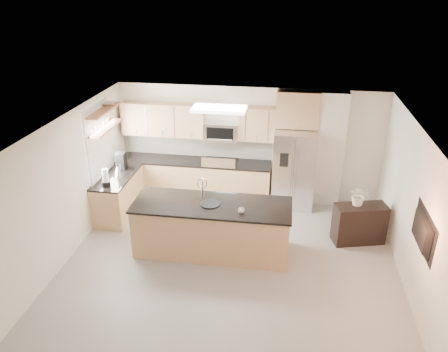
% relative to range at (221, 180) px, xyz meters
% --- Properties ---
extents(floor, '(6.50, 6.50, 0.00)m').
position_rel_range_xyz_m(floor, '(0.60, -2.92, -0.47)').
color(floor, '#9F9D98').
rests_on(floor, ground).
extents(ceiling, '(6.00, 6.50, 0.02)m').
position_rel_range_xyz_m(ceiling, '(0.60, -2.92, 2.13)').
color(ceiling, white).
rests_on(ceiling, wall_back).
extents(wall_back, '(6.00, 0.02, 2.60)m').
position_rel_range_xyz_m(wall_back, '(0.60, 0.33, 0.83)').
color(wall_back, white).
rests_on(wall_back, floor).
extents(wall_left, '(0.02, 6.50, 2.60)m').
position_rel_range_xyz_m(wall_left, '(-2.40, -2.92, 0.83)').
color(wall_left, white).
rests_on(wall_left, floor).
extents(wall_right, '(0.02, 6.50, 2.60)m').
position_rel_range_xyz_m(wall_right, '(3.60, -2.92, 0.83)').
color(wall_right, white).
rests_on(wall_right, floor).
extents(back_counter, '(3.55, 0.66, 1.44)m').
position_rel_range_xyz_m(back_counter, '(-0.63, 0.01, -0.00)').
color(back_counter, tan).
rests_on(back_counter, floor).
extents(left_counter, '(0.66, 1.50, 0.92)m').
position_rel_range_xyz_m(left_counter, '(-2.07, -1.07, -0.01)').
color(left_counter, tan).
rests_on(left_counter, floor).
extents(range, '(0.76, 0.64, 1.14)m').
position_rel_range_xyz_m(range, '(0.00, 0.00, 0.00)').
color(range, black).
rests_on(range, floor).
extents(upper_cabinets, '(3.50, 0.33, 0.75)m').
position_rel_range_xyz_m(upper_cabinets, '(-0.70, 0.16, 1.35)').
color(upper_cabinets, tan).
rests_on(upper_cabinets, wall_back).
extents(microwave, '(0.76, 0.40, 0.40)m').
position_rel_range_xyz_m(microwave, '(0.00, 0.12, 1.16)').
color(microwave, silver).
rests_on(microwave, upper_cabinets).
extents(refrigerator, '(0.92, 0.78, 1.78)m').
position_rel_range_xyz_m(refrigerator, '(1.66, -0.05, 0.42)').
color(refrigerator, silver).
rests_on(refrigerator, floor).
extents(partition_column, '(0.60, 0.30, 2.60)m').
position_rel_range_xyz_m(partition_column, '(2.42, 0.18, 0.83)').
color(partition_column, silver).
rests_on(partition_column, floor).
extents(window, '(0.04, 1.15, 1.65)m').
position_rel_range_xyz_m(window, '(-2.38, -1.07, 1.18)').
color(window, white).
rests_on(window, wall_left).
extents(shelf_lower, '(0.30, 1.20, 0.04)m').
position_rel_range_xyz_m(shelf_lower, '(-2.25, -0.97, 1.48)').
color(shelf_lower, '#905E39').
rests_on(shelf_lower, wall_left).
extents(shelf_upper, '(0.30, 1.20, 0.04)m').
position_rel_range_xyz_m(shelf_upper, '(-2.25, -0.97, 1.85)').
color(shelf_upper, '#905E39').
rests_on(shelf_upper, wall_left).
extents(ceiling_fixture, '(1.00, 0.50, 0.06)m').
position_rel_range_xyz_m(ceiling_fixture, '(0.20, -1.32, 2.09)').
color(ceiling_fixture, white).
rests_on(ceiling_fixture, ceiling).
extents(island, '(2.92, 1.07, 1.43)m').
position_rel_range_xyz_m(island, '(0.20, -2.15, 0.03)').
color(island, tan).
rests_on(island, floor).
extents(credenza, '(1.06, 0.66, 0.79)m').
position_rel_range_xyz_m(credenza, '(2.98, -1.38, -0.08)').
color(credenza, black).
rests_on(credenza, floor).
extents(cup, '(0.12, 0.12, 0.09)m').
position_rel_range_xyz_m(cup, '(0.77, -2.39, 0.58)').
color(cup, silver).
rests_on(cup, island).
extents(platter, '(0.41, 0.41, 0.02)m').
position_rel_range_xyz_m(platter, '(0.17, -2.17, 0.54)').
color(platter, black).
rests_on(platter, island).
extents(blender, '(0.17, 0.17, 0.38)m').
position_rel_range_xyz_m(blender, '(-2.07, -1.60, 0.61)').
color(blender, black).
rests_on(blender, left_counter).
extents(kettle, '(0.22, 0.22, 0.28)m').
position_rel_range_xyz_m(kettle, '(-2.02, -1.08, 0.57)').
color(kettle, silver).
rests_on(kettle, left_counter).
extents(coffee_maker, '(0.21, 0.25, 0.37)m').
position_rel_range_xyz_m(coffee_maker, '(-2.09, -0.69, 0.62)').
color(coffee_maker, black).
rests_on(coffee_maker, left_counter).
extents(bowl, '(0.39, 0.39, 0.09)m').
position_rel_range_xyz_m(bowl, '(-2.25, -0.65, 1.91)').
color(bowl, silver).
rests_on(bowl, shelf_upper).
extents(flower_vase, '(0.65, 0.60, 0.61)m').
position_rel_range_xyz_m(flower_vase, '(2.91, -1.36, 0.62)').
color(flower_vase, white).
rests_on(flower_vase, credenza).
extents(television, '(0.14, 1.08, 0.62)m').
position_rel_range_xyz_m(television, '(3.51, -3.12, 0.88)').
color(television, black).
rests_on(television, wall_right).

